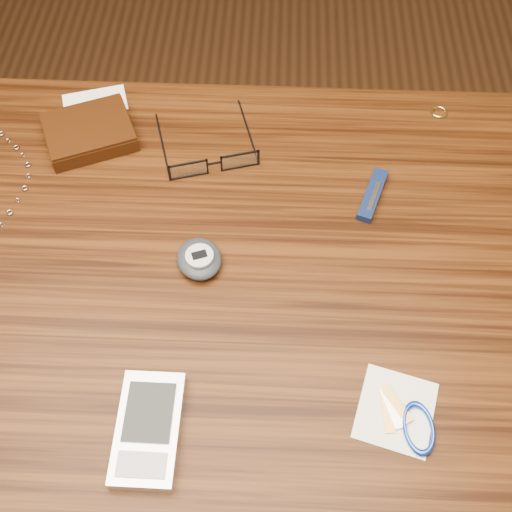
% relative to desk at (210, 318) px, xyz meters
% --- Properties ---
extents(ground, '(3.80, 3.80, 0.00)m').
position_rel_desk_xyz_m(ground, '(0.00, 0.00, -0.65)').
color(ground, '#472814').
rests_on(ground, ground).
extents(desk, '(1.00, 0.70, 0.75)m').
position_rel_desk_xyz_m(desk, '(0.00, 0.00, 0.00)').
color(desk, '#351908').
rests_on(desk, ground).
extents(wallet_and_card, '(0.15, 0.18, 0.03)m').
position_rel_desk_xyz_m(wallet_and_card, '(-0.18, 0.23, 0.12)').
color(wallet_and_card, black).
rests_on(wallet_and_card, desk).
extents(eyeglasses, '(0.16, 0.16, 0.03)m').
position_rel_desk_xyz_m(eyeglasses, '(-0.00, 0.18, 0.11)').
color(eyeglasses, black).
rests_on(eyeglasses, desk).
extents(gold_ring, '(0.03, 0.03, 0.00)m').
position_rel_desk_xyz_m(gold_ring, '(0.32, 0.30, 0.10)').
color(gold_ring, '#E0D170').
rests_on(gold_ring, desk).
extents(pda_phone, '(0.07, 0.12, 0.02)m').
position_rel_desk_xyz_m(pda_phone, '(-0.04, -0.19, 0.11)').
color(pda_phone, silver).
rests_on(pda_phone, desk).
extents(pedometer, '(0.07, 0.08, 0.03)m').
position_rel_desk_xyz_m(pedometer, '(-0.01, 0.02, 0.11)').
color(pedometer, black).
rests_on(pedometer, desk).
extents(notepad_keys, '(0.10, 0.11, 0.01)m').
position_rel_desk_xyz_m(notepad_keys, '(0.23, -0.17, 0.11)').
color(notepad_keys, white).
rests_on(notepad_keys, desk).
extents(pocket_knife, '(0.05, 0.09, 0.01)m').
position_rel_desk_xyz_m(pocket_knife, '(0.21, 0.14, 0.11)').
color(pocket_knife, '#0B1333').
rests_on(pocket_knife, desk).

